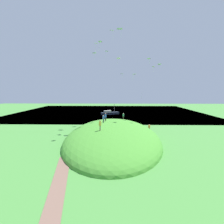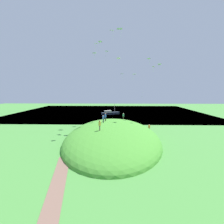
% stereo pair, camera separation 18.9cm
% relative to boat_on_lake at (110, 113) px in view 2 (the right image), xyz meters
% --- Properties ---
extents(ground_plane, '(160.00, 160.00, 0.00)m').
position_rel_boat_on_lake_xyz_m(ground_plane, '(24.27, -0.47, -0.62)').
color(ground_plane, '#468A3A').
extents(lake_water, '(58.41, 80.00, 0.40)m').
position_rel_boat_on_lake_xyz_m(lake_water, '(-8.71, -0.47, -0.82)').
color(lake_water, '#4A6E98').
rests_on(lake_water, ground_plane).
extents(grass_hill, '(31.72, 18.37, 6.13)m').
position_rel_boat_on_lake_xyz_m(grass_hill, '(34.02, 1.77, -0.62)').
color(grass_hill, '#469430').
rests_on(grass_hill, ground_plane).
extents(dirt_path, '(16.96, 4.96, 0.04)m').
position_rel_boat_on_lake_xyz_m(dirt_path, '(52.00, -3.22, -0.60)').
color(dirt_path, brown).
rests_on(dirt_path, ground_plane).
extents(boat_on_lake, '(4.92, 7.44, 4.04)m').
position_rel_boat_on_lake_xyz_m(boat_on_lake, '(0.00, 0.00, 0.00)').
color(boat_on_lake, '#1A232F').
rests_on(boat_on_lake, lake_water).
extents(person_watching_kites, '(0.54, 0.54, 1.57)m').
position_rel_boat_on_lake_xyz_m(person_watching_kites, '(32.59, -0.13, 3.34)').
color(person_watching_kites, '#252949').
rests_on(person_watching_kites, grass_hill).
extents(person_near_shore, '(0.50, 0.50, 1.75)m').
position_rel_boat_on_lake_xyz_m(person_near_shore, '(30.53, 0.18, 3.44)').
color(person_near_shore, '#3D3937').
rests_on(person_near_shore, grass_hill).
extents(person_walking_path, '(0.37, 0.37, 1.61)m').
position_rel_boat_on_lake_xyz_m(person_walking_path, '(24.67, 4.36, 2.72)').
color(person_walking_path, '#392F28').
rests_on(person_walking_path, grass_hill).
extents(person_on_hilltop, '(0.62, 0.62, 1.65)m').
position_rel_boat_on_lake_xyz_m(person_on_hilltop, '(27.55, 10.39, 0.41)').
color(person_on_hilltop, brown).
rests_on(person_on_hilltop, ground_plane).
extents(person_with_child, '(0.48, 0.48, 1.77)m').
position_rel_boat_on_lake_xyz_m(person_with_child, '(38.89, -0.25, 3.33)').
color(person_with_child, brown).
rests_on(person_with_child, grass_hill).
extents(kite_0, '(0.88, 1.21, 2.09)m').
position_rel_boat_on_lake_xyz_m(kite_0, '(27.90, 3.26, 22.42)').
color(kite_0, white).
extents(kite_1, '(0.95, 1.05, 2.26)m').
position_rel_boat_on_lake_xyz_m(kite_1, '(26.27, -1.28, 20.13)').
color(kite_1, white).
extents(kite_2, '(0.78, 0.65, 1.83)m').
position_rel_boat_on_lake_xyz_m(kite_2, '(14.20, 10.69, 8.23)').
color(kite_2, white).
extents(kite_3, '(1.15, 1.08, 1.31)m').
position_rel_boat_on_lake_xyz_m(kite_3, '(17.48, 4.13, 13.73)').
color(kite_3, white).
extents(kite_4, '(1.15, 1.29, 2.11)m').
position_rel_boat_on_lake_xyz_m(kite_4, '(26.09, 1.47, 22.71)').
color(kite_4, white).
extents(kite_5, '(0.72, 0.61, 1.29)m').
position_rel_boat_on_lake_xyz_m(kite_5, '(28.25, 10.79, 14.19)').
color(kite_5, '#F6DBD4').
extents(kite_6, '(0.95, 0.94, 1.45)m').
position_rel_boat_on_lake_xyz_m(kite_6, '(24.63, 10.45, 16.62)').
color(kite_6, white).
extents(kite_7, '(0.81, 0.92, 1.40)m').
position_rel_boat_on_lake_xyz_m(kite_7, '(27.08, 3.01, 16.29)').
color(kite_7, silver).
extents(kite_8, '(0.98, 1.00, 1.36)m').
position_rel_boat_on_lake_xyz_m(kite_8, '(30.17, 6.34, 12.42)').
color(kite_8, white).
extents(kite_9, '(1.04, 1.18, 1.83)m').
position_rel_boat_on_lake_xyz_m(kite_9, '(17.91, -0.21, 19.91)').
color(kite_9, white).
extents(kite_10, '(0.94, 0.90, 1.69)m').
position_rel_boat_on_lake_xyz_m(kite_10, '(30.99, -1.69, 18.53)').
color(kite_10, white).
extents(kite_11, '(0.99, 1.22, 1.81)m').
position_rel_boat_on_lake_xyz_m(kite_11, '(22.17, -3.13, 18.54)').
color(kite_11, white).
extents(kite_12, '(0.59, 0.86, 1.17)m').
position_rel_boat_on_lake_xyz_m(kite_12, '(22.93, 13.45, 15.59)').
color(kite_12, white).
extents(mooring_post, '(0.14, 0.14, 1.15)m').
position_rel_boat_on_lake_xyz_m(mooring_post, '(20.45, -2.81, -0.04)').
color(mooring_post, brown).
rests_on(mooring_post, ground_plane).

